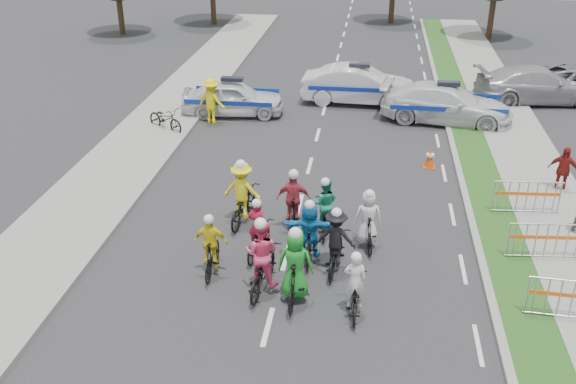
# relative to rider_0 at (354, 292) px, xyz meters

# --- Properties ---
(ground) EXTENTS (90.00, 90.00, 0.00)m
(ground) POSITION_rel_rider_0_xyz_m (-1.88, -0.82, -0.55)
(ground) COLOR #28282B
(ground) RESTS_ON ground
(curb_right) EXTENTS (0.20, 60.00, 0.12)m
(curb_right) POSITION_rel_rider_0_xyz_m (3.22, 4.18, -0.49)
(curb_right) COLOR gray
(curb_right) RESTS_ON ground
(grass_strip) EXTENTS (1.20, 60.00, 0.11)m
(grass_strip) POSITION_rel_rider_0_xyz_m (3.92, 4.18, -0.50)
(grass_strip) COLOR #254917
(grass_strip) RESTS_ON ground
(sidewalk_right) EXTENTS (2.40, 60.00, 0.13)m
(sidewalk_right) POSITION_rel_rider_0_xyz_m (5.72, 4.18, -0.49)
(sidewalk_right) COLOR gray
(sidewalk_right) RESTS_ON ground
(sidewalk_left) EXTENTS (3.00, 60.00, 0.13)m
(sidewalk_left) POSITION_rel_rider_0_xyz_m (-8.38, 4.18, -0.49)
(sidewalk_left) COLOR gray
(sidewalk_left) RESTS_ON ground
(rider_0) EXTENTS (0.63, 1.65, 1.66)m
(rider_0) POSITION_rel_rider_0_xyz_m (0.00, 0.00, 0.00)
(rider_0) COLOR black
(rider_0) RESTS_ON ground
(rider_1) EXTENTS (0.86, 1.93, 2.01)m
(rider_1) POSITION_rel_rider_0_xyz_m (-1.40, 0.29, 0.22)
(rider_1) COLOR black
(rider_1) RESTS_ON ground
(rider_2) EXTENTS (0.91, 2.03, 2.01)m
(rider_2) POSITION_rel_rider_0_xyz_m (-2.25, 0.63, 0.19)
(rider_2) COLOR black
(rider_2) RESTS_ON ground
(rider_3) EXTENTS (0.87, 1.64, 1.71)m
(rider_3) POSITION_rel_rider_0_xyz_m (-3.63, 1.17, 0.11)
(rider_3) COLOR black
(rider_3) RESTS_ON ground
(rider_4) EXTENTS (1.06, 1.83, 1.81)m
(rider_4) POSITION_rel_rider_0_xyz_m (-0.56, 1.73, 0.15)
(rider_4) COLOR black
(rider_4) RESTS_ON ground
(rider_5) EXTENTS (1.45, 1.73, 1.81)m
(rider_5) POSITION_rel_rider_0_xyz_m (-1.26, 2.08, 0.21)
(rider_5) COLOR black
(rider_5) RESTS_ON ground
(rider_6) EXTENTS (0.85, 1.74, 1.70)m
(rider_6) POSITION_rel_rider_0_xyz_m (-2.62, 2.18, 0.01)
(rider_6) COLOR black
(rider_6) RESTS_ON ground
(rider_7) EXTENTS (0.80, 1.72, 1.75)m
(rider_7) POSITION_rel_rider_0_xyz_m (0.22, 3.01, 0.13)
(rider_7) COLOR black
(rider_7) RESTS_ON ground
(rider_8) EXTENTS (0.74, 1.71, 1.72)m
(rider_8) POSITION_rel_rider_0_xyz_m (-0.99, 3.64, 0.09)
(rider_8) COLOR black
(rider_8) RESTS_ON ground
(rider_9) EXTENTS (0.97, 1.83, 1.90)m
(rider_9) POSITION_rel_rider_0_xyz_m (-1.87, 3.67, 0.18)
(rider_9) COLOR black
(rider_9) RESTS_ON ground
(rider_10) EXTENTS (1.19, 2.04, 2.00)m
(rider_10) POSITION_rel_rider_0_xyz_m (-3.38, 3.91, 0.22)
(rider_10) COLOR black
(rider_10) RESTS_ON ground
(police_car_0) EXTENTS (4.41, 2.14, 1.45)m
(police_car_0) POSITION_rel_rider_0_xyz_m (-5.66, 13.12, 0.17)
(police_car_0) COLOR silver
(police_car_0) RESTS_ON ground
(police_car_1) EXTENTS (5.01, 1.92, 1.63)m
(police_car_1) POSITION_rel_rider_0_xyz_m (-0.48, 15.35, 0.26)
(police_car_1) COLOR silver
(police_car_1) RESTS_ON ground
(police_car_2) EXTENTS (5.57, 3.00, 1.53)m
(police_car_2) POSITION_rel_rider_0_xyz_m (3.16, 13.41, 0.21)
(police_car_2) COLOR silver
(police_car_2) RESTS_ON ground
(civilian_sedan) EXTENTS (5.68, 2.94, 1.57)m
(civilian_sedan) POSITION_rel_rider_0_xyz_m (7.38, 16.57, 0.23)
(civilian_sedan) COLOR #A2A1A6
(civilian_sedan) RESTS_ON ground
(spectator_2) EXTENTS (0.99, 0.65, 1.57)m
(spectator_2) POSITION_rel_rider_0_xyz_m (6.22, 7.16, 0.23)
(spectator_2) COLOR maroon
(spectator_2) RESTS_ON ground
(marshal_hiviz) EXTENTS (1.36, 1.04, 1.86)m
(marshal_hiviz) POSITION_rel_rider_0_xyz_m (-6.27, 11.98, 0.37)
(marshal_hiviz) COLOR #FFE70D
(marshal_hiviz) RESTS_ON ground
(barrier_0) EXTENTS (2.03, 0.61, 1.12)m
(barrier_0) POSITION_rel_rider_0_xyz_m (4.82, 0.27, 0.01)
(barrier_0) COLOR #A5A8AD
(barrier_0) RESTS_ON ground
(barrier_1) EXTENTS (2.04, 0.67, 1.12)m
(barrier_1) POSITION_rel_rider_0_xyz_m (4.82, 2.86, 0.01)
(barrier_1) COLOR #A5A8AD
(barrier_1) RESTS_ON ground
(barrier_2) EXTENTS (2.03, 0.65, 1.12)m
(barrier_2) POSITION_rel_rider_0_xyz_m (4.82, 5.41, 0.01)
(barrier_2) COLOR #A5A8AD
(barrier_2) RESTS_ON ground
(cone_0) EXTENTS (0.40, 0.40, 0.70)m
(cone_0) POSITION_rel_rider_0_xyz_m (2.25, 8.63, -0.21)
(cone_0) COLOR #F24C0C
(cone_0) RESTS_ON ground
(cone_1) EXTENTS (0.40, 0.40, 0.70)m
(cone_1) POSITION_rel_rider_0_xyz_m (4.13, 12.61, -0.21)
(cone_1) COLOR #F24C0C
(cone_1) RESTS_ON ground
(parked_bike) EXTENTS (1.92, 1.55, 0.98)m
(parked_bike) POSITION_rel_rider_0_xyz_m (-7.89, 10.84, -0.06)
(parked_bike) COLOR black
(parked_bike) RESTS_ON ground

